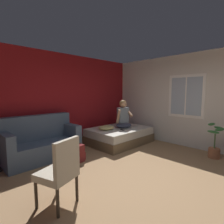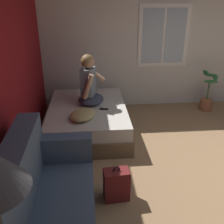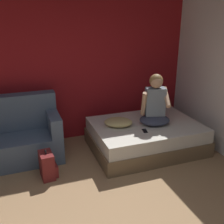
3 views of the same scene
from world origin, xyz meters
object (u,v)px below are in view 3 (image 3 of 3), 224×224
at_px(throw_pillow, 118,122).
at_px(person_seated, 155,104).
at_px(cell_phone, 145,131).
at_px(couch, 6,138).
at_px(bed, 145,136).
at_px(backpack, 48,166).

bearing_deg(throw_pillow, person_seated, -10.70).
xyz_separation_m(throw_pillow, cell_phone, (0.33, -0.35, -0.07)).
distance_m(couch, throw_pillow, 1.85).
height_order(couch, person_seated, person_seated).
height_order(couch, cell_phone, couch).
bearing_deg(cell_phone, throw_pillow, 144.89).
height_order(bed, backpack, bed).
bearing_deg(backpack, cell_phone, 1.86).
relative_size(person_seated, throw_pillow, 1.82).
bearing_deg(backpack, person_seated, 8.50).
relative_size(person_seated, cell_phone, 6.08).
bearing_deg(throw_pillow, couch, 169.25).
distance_m(backpack, throw_pillow, 1.37).
relative_size(couch, cell_phone, 11.86).
distance_m(bed, couch, 2.35).
distance_m(couch, person_seated, 2.52).
bearing_deg(cell_phone, backpack, -166.93).
xyz_separation_m(couch, backpack, (0.55, -0.74, -0.20)).
distance_m(person_seated, cell_phone, 0.51).
bearing_deg(person_seated, cell_phone, -141.79).
height_order(person_seated, throw_pillow, person_seated).
distance_m(backpack, cell_phone, 1.62).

